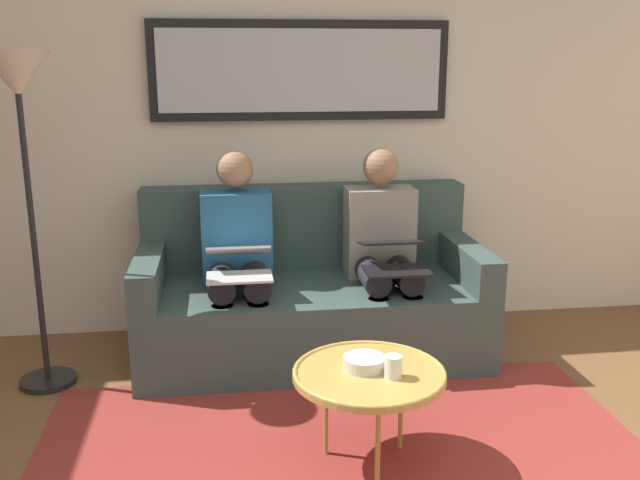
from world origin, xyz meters
The scene contains 12 objects.
wall_rear centered at (0.00, -2.60, 1.30)m, with size 6.00×0.12×2.60m, color beige.
area_rug centered at (0.00, -0.85, 0.00)m, with size 2.60×1.80×0.01m, color maroon.
couch centered at (0.00, -2.12, 0.31)m, with size 1.88×0.90×0.90m.
framed_mirror centered at (0.00, -2.51, 1.55)m, with size 1.73×0.05×0.56m.
coffee_table centered at (-0.09, -0.90, 0.40)m, with size 0.61×0.61×0.42m.
cup centered at (-0.17, -0.84, 0.45)m, with size 0.07×0.07×0.09m, color silver.
bowl centered at (-0.07, -0.93, 0.43)m, with size 0.17×0.17×0.05m, color beige.
person_left centered at (-0.40, -2.05, 0.61)m, with size 0.38×0.58×1.14m.
laptop_black centered at (-0.40, -1.80, 0.63)m, with size 0.33×0.35×0.15m.
person_right centered at (0.40, -2.05, 0.61)m, with size 0.38×0.58×1.14m.
laptop_silver centered at (0.40, -1.81, 0.62)m, with size 0.33×0.34×0.15m.
standing_lamp centered at (1.39, -1.85, 1.37)m, with size 0.32×0.32×1.66m.
Camera 1 is at (0.46, 1.63, 1.62)m, focal length 39.59 mm.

